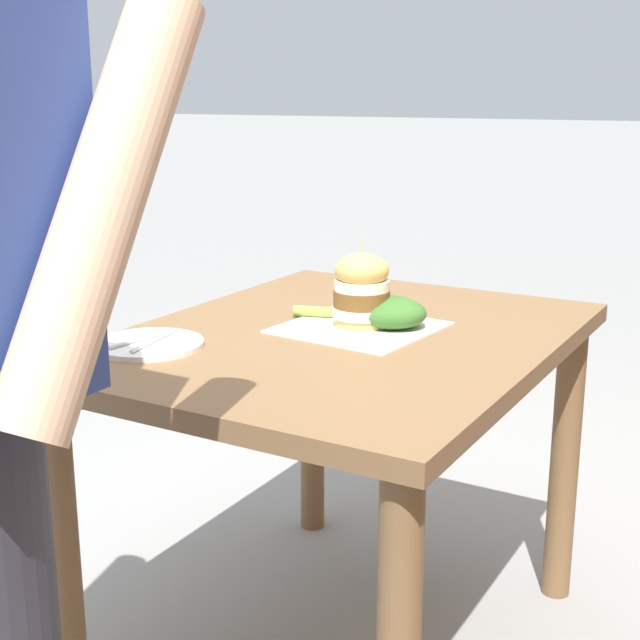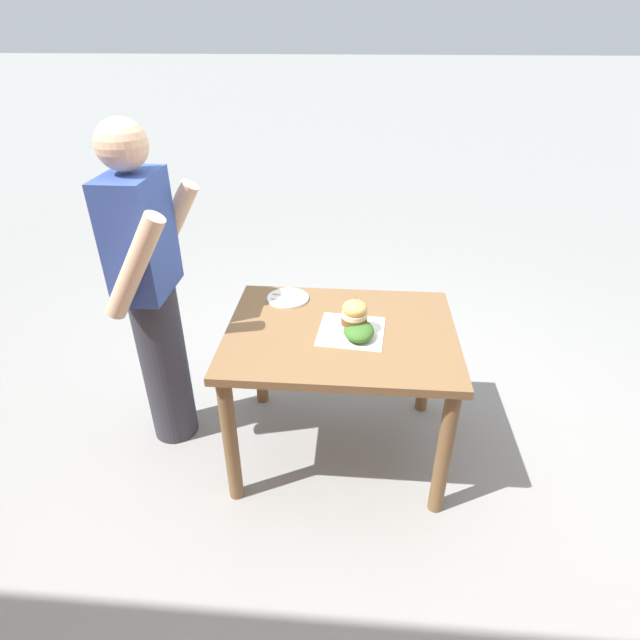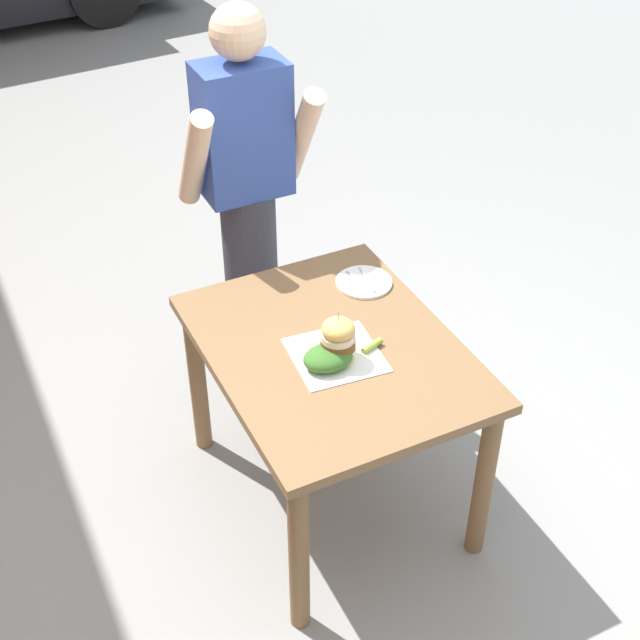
{
  "view_description": "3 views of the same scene",
  "coord_description": "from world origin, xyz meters",
  "px_view_note": "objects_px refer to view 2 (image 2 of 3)",
  "views": [
    {
      "loc": [
        -0.87,
        1.6,
        1.25
      ],
      "look_at": [
        0.0,
        0.1,
        0.81
      ],
      "focal_mm": 50.0,
      "sensor_mm": 36.0,
      "label": 1
    },
    {
      "loc": [
        -2.01,
        -0.06,
        2.01
      ],
      "look_at": [
        0.0,
        0.1,
        0.81
      ],
      "focal_mm": 28.0,
      "sensor_mm": 36.0,
      "label": 2
    },
    {
      "loc": [
        -1.12,
        -2.17,
        2.75
      ],
      "look_at": [
        0.0,
        0.1,
        0.81
      ],
      "focal_mm": 50.0,
      "sensor_mm": 36.0,
      "label": 3
    }
  ],
  "objects_px": {
    "side_salad": "(359,331)",
    "diner_across_table": "(152,293)",
    "side_plate_with_forks": "(288,298)",
    "pickle_spear": "(357,315)",
    "sandwich": "(354,316)",
    "patio_table": "(340,352)"
  },
  "relations": [
    {
      "from": "side_plate_with_forks",
      "to": "diner_across_table",
      "type": "bearing_deg",
      "value": 109.25
    },
    {
      "from": "patio_table",
      "to": "sandwich",
      "type": "xyz_separation_m",
      "value": [
        -0.01,
        -0.06,
        0.21
      ]
    },
    {
      "from": "pickle_spear",
      "to": "side_salad",
      "type": "relative_size",
      "value": 0.5
    },
    {
      "from": "patio_table",
      "to": "pickle_spear",
      "type": "distance_m",
      "value": 0.2
    },
    {
      "from": "sandwich",
      "to": "side_plate_with_forks",
      "type": "distance_m",
      "value": 0.47
    },
    {
      "from": "sandwich",
      "to": "side_salad",
      "type": "relative_size",
      "value": 1.08
    },
    {
      "from": "sandwich",
      "to": "pickle_spear",
      "type": "relative_size",
      "value": 2.16
    },
    {
      "from": "side_plate_with_forks",
      "to": "side_salad",
      "type": "bearing_deg",
      "value": -132.32
    },
    {
      "from": "sandwich",
      "to": "diner_across_table",
      "type": "relative_size",
      "value": 0.12
    },
    {
      "from": "sandwich",
      "to": "diner_across_table",
      "type": "height_order",
      "value": "diner_across_table"
    },
    {
      "from": "sandwich",
      "to": "side_plate_with_forks",
      "type": "height_order",
      "value": "sandwich"
    },
    {
      "from": "sandwich",
      "to": "pickle_spear",
      "type": "xyz_separation_m",
      "value": [
        0.13,
        -0.01,
        -0.07
      ]
    },
    {
      "from": "pickle_spear",
      "to": "diner_across_table",
      "type": "xyz_separation_m",
      "value": [
        -0.05,
        1.0,
        0.11
      ]
    },
    {
      "from": "pickle_spear",
      "to": "side_plate_with_forks",
      "type": "xyz_separation_m",
      "value": [
        0.17,
        0.37,
        -0.01
      ]
    },
    {
      "from": "patio_table",
      "to": "side_salad",
      "type": "height_order",
      "value": "side_salad"
    },
    {
      "from": "pickle_spear",
      "to": "side_salad",
      "type": "height_order",
      "value": "side_salad"
    },
    {
      "from": "side_plate_with_forks",
      "to": "diner_across_table",
      "type": "distance_m",
      "value": 0.68
    },
    {
      "from": "side_plate_with_forks",
      "to": "patio_table",
      "type": "bearing_deg",
      "value": -134.18
    },
    {
      "from": "side_salad",
      "to": "diner_across_table",
      "type": "xyz_separation_m",
      "value": [
        0.12,
        1.01,
        0.09
      ]
    },
    {
      "from": "sandwich",
      "to": "side_plate_with_forks",
      "type": "relative_size",
      "value": 0.88
    },
    {
      "from": "side_salad",
      "to": "diner_across_table",
      "type": "relative_size",
      "value": 0.11
    },
    {
      "from": "diner_across_table",
      "to": "side_salad",
      "type": "bearing_deg",
      "value": -96.87
    }
  ]
}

